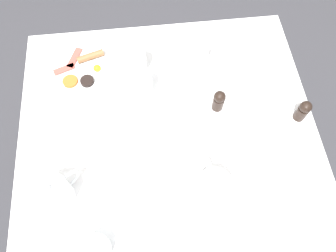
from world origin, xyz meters
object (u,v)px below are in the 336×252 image
teapot_near (54,193)px  salt_grinder (303,110)px  teacup_with_saucer_left (239,38)px  knife_by_plate (169,141)px  breakfast_plate (82,70)px  teacup_with_saucer_right (97,249)px  water_glass_tall (199,52)px  pepper_grinder (219,100)px  fork_by_plate (292,172)px  spoon_for_tea (136,205)px  water_glass_short (136,61)px  wine_glass_spare (142,84)px  teapot_far (214,188)px  creamer_jug (257,116)px  fork_spare (52,131)px

teapot_near → salt_grinder: teapot_near is taller
teacup_with_saucer_left → knife_by_plate: 0.55m
breakfast_plate → teacup_with_saucer_right: bearing=-175.5°
water_glass_tall → salt_grinder: bearing=-131.2°
pepper_grinder → teapot_near: bearing=115.8°
breakfast_plate → water_glass_tall: bearing=-90.3°
fork_by_plate → knife_by_plate: bearing=68.3°
teacup_with_saucer_left → spoon_for_tea: 0.81m
water_glass_short → wine_glass_spare: bearing=-172.9°
wine_glass_spare → fork_by_plate: 0.63m
water_glass_tall → fork_by_plate: bearing=-153.1°
water_glass_short → spoon_for_tea: water_glass_short is taller
water_glass_short → fork_by_plate: water_glass_short is taller
teapot_far → fork_by_plate: 0.30m
water_glass_tall → spoon_for_tea: (-0.57, 0.29, -0.06)m
teapot_near → spoon_for_tea: bearing=126.6°
pepper_grinder → spoon_for_tea: size_ratio=0.77×
spoon_for_tea → pepper_grinder: bearing=-44.5°
breakfast_plate → teacup_with_saucer_left: (0.08, -0.66, 0.02)m
teacup_with_saucer_right → fork_by_plate: (0.19, -0.68, -0.03)m
salt_grinder → spoon_for_tea: 0.69m
teapot_near → creamer_jug: size_ratio=2.16×
creamer_jug → teacup_with_saucer_left: bearing=-1.4°
teacup_with_saucer_left → fork_by_plate: bearing=-173.1°
water_glass_tall → teapot_near: bearing=132.8°
breakfast_plate → fork_spare: breakfast_plate is taller
water_glass_tall → wine_glass_spare: size_ratio=0.94×
fork_by_plate → teacup_with_saucer_left: bearing=6.9°
teapot_near → salt_grinder: size_ratio=1.65×
teapot_far → spoon_for_tea: size_ratio=1.59×
wine_glass_spare → fork_by_plate: wine_glass_spare is taller
teacup_with_saucer_left → pepper_grinder: pepper_grinder is taller
pepper_grinder → creamer_jug: bearing=-116.3°
pepper_grinder → fork_spare: pepper_grinder is taller
wine_glass_spare → fork_by_plate: bearing=-127.6°
wine_glass_spare → pepper_grinder: 0.29m
teapot_far → water_glass_tall: teapot_far is taller
salt_grinder → pepper_grinder: bearing=75.8°
breakfast_plate → knife_by_plate: 0.47m
water_glass_tall → fork_by_plate: 0.57m
teacup_with_saucer_right → water_glass_tall: water_glass_tall is taller
salt_grinder → fork_spare: (0.04, 0.93, -0.05)m
water_glass_short → creamer_jug: bearing=-122.7°
teacup_with_saucer_left → fork_spare: 0.84m
spoon_for_tea → fork_spare: 0.42m
pepper_grinder → spoon_for_tea: bearing=135.5°
knife_by_plate → spoon_for_tea: 0.26m
creamer_jug → fork_by_plate: bearing=-159.7°
knife_by_plate → salt_grinder: bearing=-84.9°
wine_glass_spare → fork_spare: (-0.13, 0.35, -0.06)m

